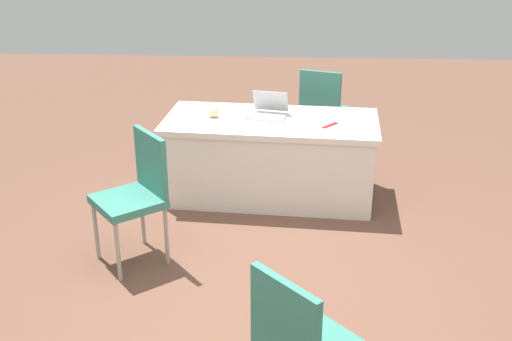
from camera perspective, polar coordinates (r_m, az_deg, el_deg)
ground_plane at (r=4.36m, az=-0.44°, el=-11.15°), size 14.40×14.40×0.00m
table_foreground at (r=5.61m, az=1.33°, el=1.19°), size 1.92×1.01×0.72m
chair_tucked_left at (r=4.59m, az=-10.78°, el=-1.74°), size 0.62×0.62×0.97m
chair_aisle at (r=6.46m, az=6.07°, el=5.70°), size 0.56×0.56×0.94m
laptop_silver at (r=5.56m, az=1.09°, el=5.35°), size 0.37×0.35×0.21m
yarn_ball at (r=5.54m, az=-3.92°, el=5.31°), size 0.09×0.09×0.09m
scissors_red at (r=5.36m, az=6.72°, el=4.10°), size 0.15×0.16×0.01m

